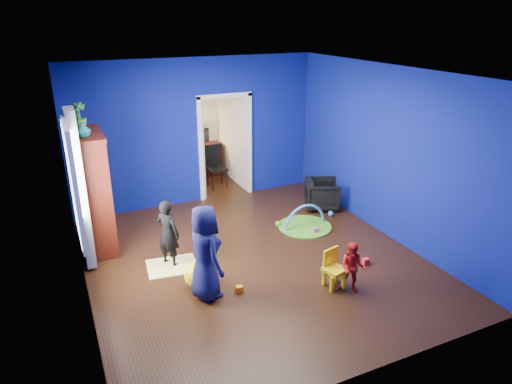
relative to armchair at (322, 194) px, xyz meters
name	(u,v)px	position (x,y,z in m)	size (l,w,h in m)	color
floor	(254,259)	(-2.10, -1.32, -0.29)	(5.00, 5.50, 0.01)	black
ceiling	(253,73)	(-2.10, -1.32, 2.61)	(5.00, 5.50, 0.01)	white
wall_back	(196,132)	(-2.10, 1.43, 1.16)	(5.00, 0.02, 2.90)	navy
wall_front	(371,258)	(-2.10, -4.07, 1.16)	(5.00, 0.02, 2.90)	navy
wall_left	(74,201)	(-4.60, -1.32, 1.16)	(0.02, 5.50, 2.90)	navy
wall_right	(388,153)	(0.40, -1.32, 1.16)	(0.02, 5.50, 2.90)	navy
alcove	(211,130)	(-1.50, 2.31, 0.96)	(1.00, 1.75, 2.50)	silver
armchair	(322,194)	(0.00, 0.00, 0.00)	(0.63, 0.65, 0.59)	black
child_black	(168,233)	(-3.35, -0.91, 0.25)	(0.39, 0.26, 1.08)	black
child_navy	(205,253)	(-3.10, -1.94, 0.38)	(0.66, 0.43, 1.34)	#10193C
toddler_red	(353,268)	(-1.22, -2.69, 0.08)	(0.36, 0.28, 0.75)	#B61913
vase	(83,130)	(-4.30, -0.12, 1.78)	(0.22, 0.22, 0.23)	#0C5764
potted_plant	(79,116)	(-4.30, 0.40, 1.88)	(0.24, 0.24, 0.42)	#2E7F36
tv_armoire	(90,192)	(-4.30, 0.18, 0.69)	(0.58, 1.14, 1.96)	#41100A
crt_tv	(93,190)	(-4.26, 0.18, 0.73)	(0.46, 0.70, 0.54)	silver
yellow_blanket	(172,266)	(-3.35, -1.01, -0.28)	(0.75, 0.60, 0.03)	#F2E07A
hopper_ball	(197,275)	(-3.15, -1.69, -0.11)	(0.38, 0.38, 0.38)	yellow
kid_chair	(335,271)	(-1.37, -2.49, -0.04)	(0.28, 0.28, 0.50)	yellow
play_mat	(305,226)	(-0.76, -0.63, -0.28)	(0.97, 0.97, 0.03)	#2C9421
toy_arch	(305,226)	(-0.76, -0.63, -0.27)	(0.87, 0.87, 0.05)	#3F8CD8
window_left	(72,184)	(-4.58, -0.97, 1.26)	(0.03, 0.95, 1.55)	white
curtain	(80,190)	(-4.47, -0.42, 0.96)	(0.14, 0.42, 2.40)	slate
doorway	(225,148)	(-1.50, 1.43, 0.76)	(1.16, 0.10, 2.10)	white
study_desk	(203,160)	(-1.50, 2.94, 0.08)	(0.88, 0.44, 0.75)	#3D140A
desk_monitor	(201,135)	(-1.50, 3.06, 0.66)	(0.40, 0.05, 0.32)	black
desk_lamp	(190,138)	(-1.78, 3.00, 0.64)	(0.14, 0.14, 0.14)	#FFD88C
folding_chair	(217,168)	(-1.50, 1.98, 0.17)	(0.40, 0.40, 0.92)	black
book_shelf	(199,90)	(-1.50, 3.05, 1.73)	(0.88, 0.24, 0.04)	white
toy_0	(366,261)	(-0.57, -2.18, -0.24)	(0.10, 0.08, 0.10)	red
toy_1	(331,213)	(-0.05, -0.42, -0.24)	(0.11, 0.11, 0.11)	#297EED
toy_2	(239,289)	(-2.67, -2.07, -0.24)	(0.10, 0.08, 0.10)	orange
toy_3	(278,224)	(-1.19, -0.40, -0.24)	(0.11, 0.11, 0.11)	green
toy_4	(315,230)	(-0.71, -0.92, -0.24)	(0.10, 0.08, 0.10)	#B84591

